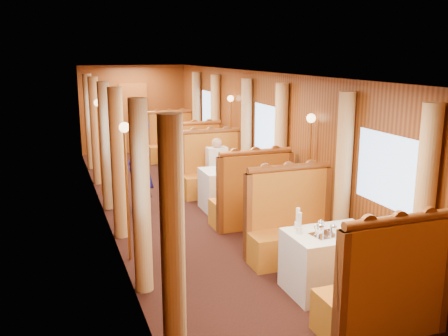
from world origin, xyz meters
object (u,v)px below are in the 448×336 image
rose_vase_mid (231,160)px  teapot_left (320,231)px  teapot_right (333,231)px  banquette_mid_fwd (251,202)px  banquette_far_fwd (193,160)px  teapot_back (320,228)px  steward (140,166)px  table_far (182,154)px  fruit_plate (356,232)px  passenger (217,162)px  banquette_near_fwd (383,296)px  rose_vase_far (181,132)px  table_near (330,262)px  banquette_far_aft (172,145)px  banquette_mid_aft (213,174)px  banquette_near_aft (292,230)px  tea_tray (326,235)px  table_mid (230,189)px

rose_vase_mid → teapot_left: bearing=-93.3°
teapot_right → banquette_mid_fwd: bearing=106.6°
banquette_far_fwd → teapot_back: banquette_far_fwd is taller
steward → table_far: bearing=135.9°
fruit_plate → passenger: (-0.26, 4.36, -0.03)m
banquette_near_fwd → rose_vase_far: 8.00m
table_near → rose_vase_mid: rose_vase_mid is taller
banquette_far_fwd → rose_vase_mid: bearing=-89.8°
table_near → fruit_plate: fruit_plate is taller
teapot_right → banquette_far_aft: bearing=107.1°
fruit_plate → banquette_far_fwd: bearing=92.5°
table_near → steward: size_ratio=0.60×
banquette_mid_aft → teapot_left: banquette_mid_aft is taller
banquette_mid_fwd → table_far: banquette_mid_fwd is taller
banquette_far_fwd → rose_vase_far: (-0.01, 0.98, 0.50)m
banquette_near_aft → teapot_left: banquette_near_aft is taller
teapot_left → teapot_back: (0.07, 0.11, -0.00)m
teapot_right → tea_tray: bearing=-178.9°
teapot_back → table_near: bearing=-3.5°
banquette_near_aft → teapot_back: banquette_near_aft is taller
teapot_left → teapot_right: bearing=-28.4°
passenger → teapot_back: bearing=-91.8°
table_near → teapot_right: teapot_right is taller
teapot_back → steward: (-1.48, 3.72, 0.07)m
banquette_near_aft → tea_tray: 1.13m
tea_tray → teapot_left: size_ratio=2.17×
banquette_near_fwd → banquette_mid_fwd: 3.50m
banquette_mid_fwd → rose_vase_far: size_ratio=3.72×
banquette_far_aft → steward: bearing=-110.8°
teapot_right → table_near: bearing=84.9°
table_near → banquette_near_fwd: (0.00, -1.01, 0.05)m
teapot_right → rose_vase_far: size_ratio=0.37×
teapot_left → passenger: (0.20, 4.31, -0.07)m
table_far → banquette_far_aft: size_ratio=0.78×
banquette_far_aft → rose_vase_mid: banquette_far_aft is taller
banquette_near_fwd → teapot_left: (-0.20, 0.95, 0.39)m
table_near → banquette_far_fwd: size_ratio=0.78×
rose_vase_far → banquette_far_aft: bearing=89.4°
table_mid → rose_vase_mid: bearing=-11.2°
banquette_far_fwd → fruit_plate: bearing=-87.5°
banquette_far_fwd → table_mid: bearing=-90.0°
table_far → banquette_mid_fwd: bearing=-90.0°
banquette_mid_fwd → teapot_right: bearing=-90.8°
banquette_far_aft → banquette_near_aft: bearing=-90.0°
rose_vase_mid → table_mid: bearing=168.8°
table_far → teapot_left: 7.08m
table_far → teapot_left: teapot_left is taller
banquette_near_fwd → banquette_mid_fwd: (0.00, 3.50, 0.00)m
table_mid → teapot_right: teapot_right is taller
teapot_left → rose_vase_far: 7.04m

